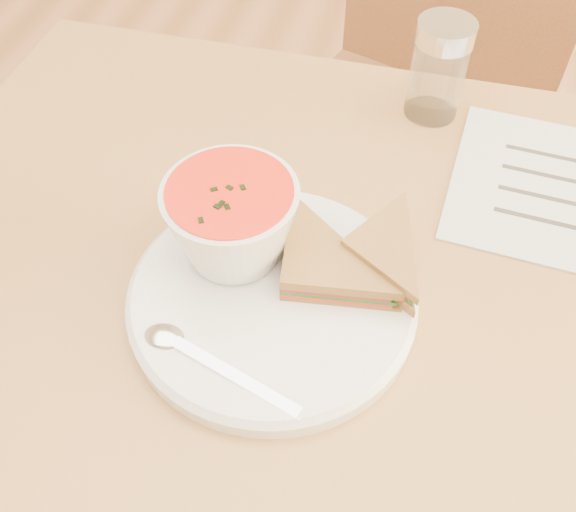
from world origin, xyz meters
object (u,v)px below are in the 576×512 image
(dining_table, at_px, (339,436))
(plate, at_px, (272,298))
(soup_bowl, at_px, (233,225))
(condiment_shaker, at_px, (438,70))
(chair_far, at_px, (396,133))

(dining_table, relative_size, plate, 3.73)
(soup_bowl, relative_size, condiment_shaker, 1.04)
(plate, bearing_deg, soup_bowl, 141.87)
(chair_far, distance_m, plate, 0.66)
(dining_table, xyz_separation_m, condiment_shaker, (0.03, 0.27, 0.43))
(dining_table, height_order, condiment_shaker, condiment_shaker)
(plate, bearing_deg, dining_table, 33.62)
(plate, height_order, condiment_shaker, condiment_shaker)
(chair_far, xyz_separation_m, soup_bowl, (-0.11, -0.56, 0.32))
(chair_far, bearing_deg, condiment_shaker, 118.56)
(chair_far, bearing_deg, dining_table, 110.19)
(chair_far, bearing_deg, soup_bowl, 97.64)
(chair_far, xyz_separation_m, condiment_shaker, (0.05, -0.27, 0.32))
(dining_table, height_order, chair_far, chair_far)
(dining_table, height_order, soup_bowl, soup_bowl)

